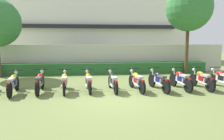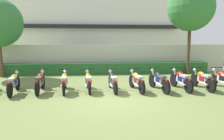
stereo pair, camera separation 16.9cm
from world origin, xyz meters
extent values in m
plane|color=olive|center=(0.00, 0.00, 0.00)|extent=(60.00, 60.00, 0.00)
cube|color=white|center=(0.00, 16.31, 3.33)|extent=(18.53, 6.00, 6.67)
cube|color=black|center=(0.00, 13.06, 3.67)|extent=(15.57, 0.50, 0.36)
cube|color=#B2AD9E|center=(0.00, 16.31, 6.82)|extent=(18.53, 6.00, 0.30)
cube|color=beige|center=(0.00, 6.81, 0.98)|extent=(17.61, 0.30, 1.96)
cube|color=#28602D|center=(0.00, 6.11, 0.37)|extent=(14.09, 0.70, 0.75)
cube|color=silver|center=(-1.79, 10.06, 0.74)|extent=(4.71, 2.44, 1.00)
cube|color=#2D333D|center=(-1.99, 10.03, 1.57)|extent=(2.90, 2.05, 0.65)
cylinder|color=black|center=(-0.35, 11.19, 0.34)|extent=(0.70, 0.31, 0.68)
cylinder|color=black|center=(-0.10, 9.35, 0.34)|extent=(0.70, 0.31, 0.68)
cylinder|color=black|center=(-3.47, 10.76, 0.34)|extent=(0.70, 0.31, 0.68)
cylinder|color=black|center=(-3.23, 8.93, 0.34)|extent=(0.70, 0.31, 0.68)
cylinder|color=#4C3823|center=(5.50, 5.56, 1.64)|extent=(0.21, 0.21, 3.29)
sphere|color=#387A3D|center=(5.50, 5.56, 4.33)|extent=(2.98, 2.98, 2.98)
cylinder|color=black|center=(-4.27, 1.92, 0.30)|extent=(0.17, 0.61, 0.60)
cylinder|color=black|center=(-4.09, 0.63, 0.30)|extent=(0.17, 0.61, 0.60)
cube|color=silver|center=(-4.17, 1.23, 0.45)|extent=(0.28, 0.62, 0.22)
ellipsoid|color=yellow|center=(-4.20, 1.39, 0.68)|extent=(0.28, 0.47, 0.22)
cube|color=#B2ADA3|center=(-4.14, 1.00, 0.66)|extent=(0.27, 0.54, 0.10)
cube|color=red|center=(-4.08, 0.53, 0.58)|extent=(0.11, 0.09, 0.08)
cylinder|color=silver|center=(-4.26, 1.84, 0.62)|extent=(0.08, 0.23, 0.65)
cylinder|color=black|center=(-4.24, 1.75, 0.94)|extent=(0.60, 0.12, 0.04)
sphere|color=silver|center=(-4.27, 1.94, 0.80)|extent=(0.14, 0.14, 0.14)
cylinder|color=silver|center=(-4.26, 0.96, 0.32)|extent=(0.14, 0.55, 0.07)
cube|color=navy|center=(-4.17, 1.18, 0.50)|extent=(0.29, 0.39, 0.20)
cylinder|color=black|center=(-3.18, 2.03, 0.31)|extent=(0.13, 0.62, 0.62)
cylinder|color=black|center=(-3.09, 0.77, 0.31)|extent=(0.13, 0.62, 0.62)
cube|color=silver|center=(-3.13, 1.35, 0.46)|extent=(0.24, 0.61, 0.22)
ellipsoid|color=red|center=(-3.14, 1.52, 0.69)|extent=(0.25, 0.45, 0.22)
cube|color=#4C4742|center=(-3.11, 1.12, 0.67)|extent=(0.24, 0.53, 0.10)
cube|color=red|center=(-3.08, 0.67, 0.59)|extent=(0.11, 0.09, 0.08)
cylinder|color=silver|center=(-3.17, 1.94, 0.63)|extent=(0.07, 0.23, 0.65)
cylinder|color=black|center=(-3.17, 1.85, 0.95)|extent=(0.60, 0.08, 0.04)
sphere|color=silver|center=(-3.18, 2.05, 0.81)|extent=(0.14, 0.14, 0.14)
cylinder|color=silver|center=(-3.23, 1.09, 0.33)|extent=(0.11, 0.55, 0.07)
cube|color=black|center=(-3.13, 1.30, 0.51)|extent=(0.26, 0.38, 0.20)
cylinder|color=black|center=(-2.15, 2.01, 0.29)|extent=(0.14, 0.59, 0.59)
cylinder|color=black|center=(-2.04, 0.75, 0.29)|extent=(0.14, 0.59, 0.59)
cube|color=silver|center=(-2.09, 1.33, 0.44)|extent=(0.25, 0.62, 0.22)
ellipsoid|color=yellow|center=(-2.11, 1.50, 0.67)|extent=(0.26, 0.46, 0.22)
cube|color=beige|center=(-2.07, 1.10, 0.65)|extent=(0.24, 0.54, 0.10)
cube|color=red|center=(-2.03, 0.65, 0.57)|extent=(0.11, 0.09, 0.08)
cylinder|color=silver|center=(-2.14, 1.92, 0.61)|extent=(0.07, 0.23, 0.65)
cylinder|color=black|center=(-2.13, 1.83, 0.93)|extent=(0.60, 0.09, 0.04)
sphere|color=silver|center=(-2.15, 2.03, 0.79)|extent=(0.14, 0.14, 0.14)
cylinder|color=silver|center=(-2.19, 1.07, 0.31)|extent=(0.12, 0.55, 0.07)
cube|color=#A51414|center=(-2.09, 1.28, 0.49)|extent=(0.27, 0.38, 0.20)
cylinder|color=black|center=(-1.13, 2.01, 0.28)|extent=(0.15, 0.58, 0.57)
cylinder|color=black|center=(-1.01, 0.79, 0.28)|extent=(0.15, 0.58, 0.57)
cube|color=silver|center=(-1.06, 1.35, 0.43)|extent=(0.26, 0.62, 0.22)
ellipsoid|color=orange|center=(-1.08, 1.52, 0.66)|extent=(0.26, 0.46, 0.22)
cube|color=beige|center=(-1.04, 1.12, 0.64)|extent=(0.25, 0.54, 0.10)
cube|color=red|center=(-0.99, 0.69, 0.56)|extent=(0.11, 0.09, 0.08)
cylinder|color=silver|center=(-1.12, 1.92, 0.60)|extent=(0.07, 0.23, 0.65)
cylinder|color=black|center=(-1.11, 1.83, 0.92)|extent=(0.60, 0.10, 0.04)
sphere|color=silver|center=(-1.13, 2.03, 0.78)|extent=(0.14, 0.14, 0.14)
cylinder|color=silver|center=(-1.16, 1.09, 0.30)|extent=(0.13, 0.55, 0.07)
cube|color=black|center=(-1.06, 1.30, 0.48)|extent=(0.28, 0.38, 0.20)
cylinder|color=black|center=(-0.05, 1.97, 0.28)|extent=(0.14, 0.57, 0.56)
cylinder|color=black|center=(0.06, 0.68, 0.28)|extent=(0.14, 0.57, 0.56)
cube|color=silver|center=(0.01, 1.27, 0.43)|extent=(0.25, 0.61, 0.22)
ellipsoid|color=black|center=(0.00, 1.44, 0.66)|extent=(0.26, 0.46, 0.22)
cube|color=#B2ADA3|center=(0.03, 1.04, 0.64)|extent=(0.24, 0.53, 0.10)
cube|color=red|center=(0.07, 0.58, 0.56)|extent=(0.11, 0.09, 0.08)
cylinder|color=silver|center=(-0.04, 1.88, 0.60)|extent=(0.07, 0.23, 0.65)
cylinder|color=black|center=(-0.03, 1.79, 0.92)|extent=(0.60, 0.08, 0.04)
sphere|color=silver|center=(-0.05, 1.99, 0.78)|extent=(0.14, 0.14, 0.14)
cylinder|color=silver|center=(-0.09, 1.01, 0.30)|extent=(0.11, 0.55, 0.07)
cube|color=black|center=(0.01, 1.22, 0.48)|extent=(0.27, 0.38, 0.20)
cylinder|color=black|center=(0.98, 1.92, 0.30)|extent=(0.17, 0.60, 0.59)
cylinder|color=black|center=(1.15, 0.64, 0.30)|extent=(0.17, 0.60, 0.59)
cube|color=silver|center=(1.07, 1.23, 0.45)|extent=(0.28, 0.62, 0.22)
ellipsoid|color=yellow|center=(1.05, 1.40, 0.68)|extent=(0.28, 0.47, 0.22)
cube|color=#B2ADA3|center=(1.10, 1.00, 0.66)|extent=(0.27, 0.54, 0.10)
cube|color=red|center=(1.16, 0.54, 0.58)|extent=(0.11, 0.09, 0.08)
cylinder|color=silver|center=(0.99, 1.83, 0.62)|extent=(0.08, 0.23, 0.65)
cylinder|color=black|center=(1.00, 1.74, 0.94)|extent=(0.60, 0.12, 0.04)
sphere|color=silver|center=(0.97, 1.94, 0.80)|extent=(0.14, 0.14, 0.14)
cylinder|color=silver|center=(0.98, 0.96, 0.32)|extent=(0.14, 0.55, 0.07)
cube|color=#A51414|center=(1.08, 1.18, 0.50)|extent=(0.29, 0.39, 0.20)
cylinder|color=black|center=(1.96, 1.89, 0.31)|extent=(0.18, 0.63, 0.62)
cylinder|color=black|center=(2.15, 0.56, 0.31)|extent=(0.18, 0.63, 0.62)
cube|color=silver|center=(2.06, 1.18, 0.46)|extent=(0.28, 0.62, 0.22)
ellipsoid|color=black|center=(2.04, 1.35, 0.69)|extent=(0.28, 0.47, 0.22)
cube|color=#4C4742|center=(2.10, 0.95, 0.67)|extent=(0.27, 0.54, 0.10)
cube|color=red|center=(2.16, 0.46, 0.59)|extent=(0.11, 0.09, 0.08)
cylinder|color=silver|center=(1.98, 1.80, 0.63)|extent=(0.08, 0.23, 0.65)
cylinder|color=black|center=(1.99, 1.71, 0.95)|extent=(0.60, 0.12, 0.04)
sphere|color=silver|center=(1.96, 1.91, 0.81)|extent=(0.14, 0.14, 0.14)
cylinder|color=silver|center=(1.98, 0.91, 0.33)|extent=(0.15, 0.55, 0.07)
cube|color=navy|center=(2.07, 1.13, 0.51)|extent=(0.29, 0.39, 0.20)
cylinder|color=black|center=(3.05, 1.93, 0.31)|extent=(0.14, 0.63, 0.63)
cylinder|color=black|center=(3.16, 0.62, 0.31)|extent=(0.14, 0.63, 0.63)
cube|color=silver|center=(3.11, 1.23, 0.46)|extent=(0.25, 0.61, 0.22)
ellipsoid|color=red|center=(3.10, 1.40, 0.69)|extent=(0.26, 0.46, 0.22)
cube|color=#B2ADA3|center=(3.13, 1.00, 0.67)|extent=(0.24, 0.54, 0.10)
cube|color=red|center=(3.17, 0.52, 0.59)|extent=(0.11, 0.09, 0.08)
cylinder|color=silver|center=(3.06, 1.84, 0.63)|extent=(0.07, 0.23, 0.65)
cylinder|color=black|center=(3.07, 1.75, 0.95)|extent=(0.60, 0.09, 0.04)
sphere|color=silver|center=(3.05, 1.95, 0.81)|extent=(0.14, 0.14, 0.14)
cylinder|color=silver|center=(3.01, 0.97, 0.33)|extent=(0.12, 0.55, 0.07)
cube|color=navy|center=(3.11, 1.18, 0.51)|extent=(0.27, 0.38, 0.20)
cylinder|color=black|center=(4.09, 1.93, 0.30)|extent=(0.12, 0.61, 0.61)
cylinder|color=black|center=(4.16, 0.63, 0.30)|extent=(0.12, 0.61, 0.61)
cube|color=silver|center=(4.13, 1.23, 0.45)|extent=(0.23, 0.61, 0.22)
ellipsoid|color=orange|center=(4.12, 1.40, 0.68)|extent=(0.24, 0.45, 0.22)
cube|color=#B2ADA3|center=(4.14, 1.00, 0.66)|extent=(0.23, 0.53, 0.10)
cube|color=red|center=(4.17, 0.53, 0.58)|extent=(0.10, 0.09, 0.08)
cylinder|color=silver|center=(4.10, 1.84, 0.62)|extent=(0.06, 0.23, 0.65)
cylinder|color=black|center=(4.10, 1.75, 0.94)|extent=(0.60, 0.07, 0.04)
sphere|color=silver|center=(4.09, 1.95, 0.80)|extent=(0.14, 0.14, 0.14)
cylinder|color=silver|center=(4.02, 0.97, 0.32)|extent=(0.10, 0.55, 0.07)
cube|color=#A51414|center=(4.13, 1.18, 0.50)|extent=(0.26, 0.37, 0.20)
cylinder|color=black|center=(5.14, 2.02, 0.28)|extent=(0.13, 0.57, 0.56)
cube|color=silver|center=(5.19, 1.35, 0.43)|extent=(0.24, 0.61, 0.22)
ellipsoid|color=red|center=(5.18, 1.52, 0.66)|extent=(0.25, 0.45, 0.22)
cylinder|color=silver|center=(5.15, 1.93, 0.60)|extent=(0.06, 0.23, 0.65)
cylinder|color=black|center=(5.16, 1.84, 0.92)|extent=(0.60, 0.08, 0.04)
sphere|color=silver|center=(5.14, 2.04, 0.78)|extent=(0.14, 0.14, 0.14)
cylinder|color=silver|center=(5.08, 1.10, 0.30)|extent=(0.11, 0.55, 0.07)
cube|color=black|center=(5.19, 1.30, 0.48)|extent=(0.26, 0.37, 0.20)
camera|label=1|loc=(-1.00, -7.29, 2.16)|focal=32.11mm
camera|label=2|loc=(-0.83, -7.31, 2.16)|focal=32.11mm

